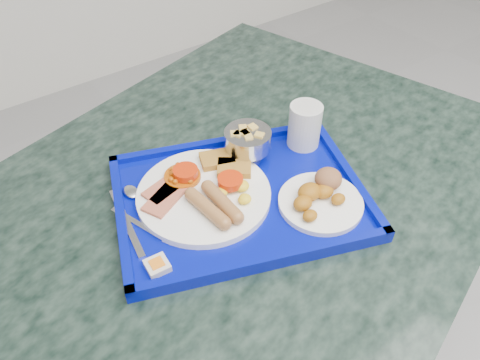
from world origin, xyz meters
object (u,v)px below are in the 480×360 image
object	(u,v)px
fruit_bowl	(248,140)
tray	(240,198)
main_plate	(206,191)
bread_plate	(320,196)
juice_cup	(305,124)
table	(219,273)

from	to	relation	value
fruit_bowl	tray	bearing A→B (deg)	-133.80
main_plate	fruit_bowl	bearing A→B (deg)	19.27
bread_plate	juice_cup	distance (m)	0.18
table	juice_cup	size ratio (longest dim) A/B	16.07
tray	bread_plate	bearing A→B (deg)	-42.89
main_plate	fruit_bowl	xyz separation A→B (m)	(0.13, 0.05, 0.03)
table	bread_plate	distance (m)	0.31
tray	fruit_bowl	size ratio (longest dim) A/B	5.80
tray	table	bearing A→B (deg)	159.73
table	tray	bearing A→B (deg)	-20.27
bread_plate	juice_cup	size ratio (longest dim) A/B	1.66
table	bread_plate	world-z (taller)	bread_plate
table	bread_plate	bearing A→B (deg)	-37.48
tray	juice_cup	size ratio (longest dim) A/B	5.83
table	fruit_bowl	world-z (taller)	fruit_bowl
tray	juice_cup	distance (m)	0.21
table	bread_plate	xyz separation A→B (m)	(0.15, -0.12, 0.24)
tray	juice_cup	xyz separation A→B (m)	(0.20, 0.05, 0.06)
tray	fruit_bowl	world-z (taller)	fruit_bowl
table	fruit_bowl	bearing A→B (deg)	28.27
tray	main_plate	xyz separation A→B (m)	(-0.05, 0.04, 0.02)
fruit_bowl	juice_cup	world-z (taller)	juice_cup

